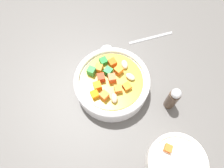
# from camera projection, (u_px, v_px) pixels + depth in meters

# --- Properties ---
(ground_plane) EXTENTS (1.40, 1.40, 0.02)m
(ground_plane) POSITION_uv_depth(u_px,v_px,m) (112.00, 90.00, 0.58)
(ground_plane) COLOR #565451
(soup_bowl_main) EXTENTS (0.19, 0.19, 0.07)m
(soup_bowl_main) POSITION_uv_depth(u_px,v_px,m) (112.00, 83.00, 0.54)
(soup_bowl_main) COLOR white
(soup_bowl_main) RESTS_ON ground_plane
(spoon) EXTENTS (0.15, 0.18, 0.01)m
(spoon) POSITION_uv_depth(u_px,v_px,m) (131.00, 42.00, 0.62)
(spoon) COLOR silver
(spoon) RESTS_ON ground_plane
(side_bowl_small) EXTENTS (0.13, 0.13, 0.05)m
(side_bowl_small) POSITION_uv_depth(u_px,v_px,m) (176.00, 163.00, 0.47)
(side_bowl_small) COLOR white
(side_bowl_small) RESTS_ON ground_plane
(pepper_shaker) EXTENTS (0.03, 0.03, 0.08)m
(pepper_shaker) POSITION_uv_depth(u_px,v_px,m) (173.00, 98.00, 0.51)
(pepper_shaker) COLOR #4C3828
(pepper_shaker) RESTS_ON ground_plane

